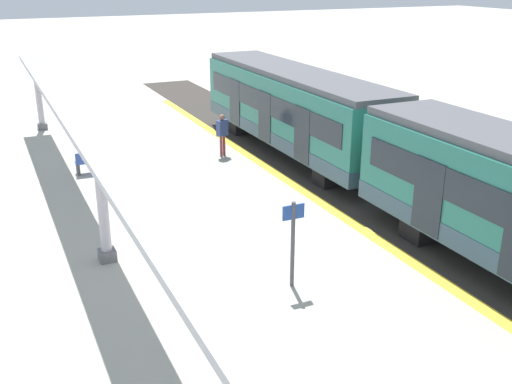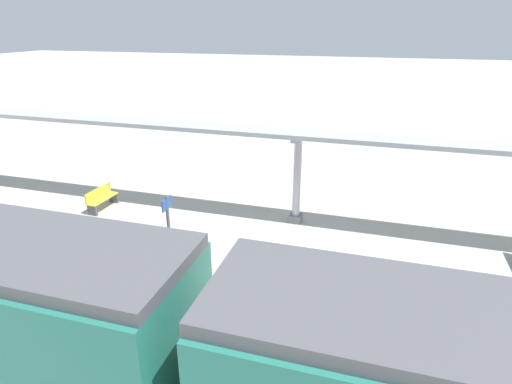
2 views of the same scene
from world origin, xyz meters
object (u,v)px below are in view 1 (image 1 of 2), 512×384
Objects in this scene: platform_info_sign at (293,236)px; canopy_pillar_second at (102,201)px; passenger_waiting_near_edge at (222,130)px; bench_mid_platform at (96,161)px; train_near_carriage at (293,110)px; canopy_pillar_nearest at (38,95)px.

canopy_pillar_second is at bearing -40.38° from platform_info_sign.
canopy_pillar_second reaches higher than passenger_waiting_near_edge.
canopy_pillar_second is 9.90m from passenger_waiting_near_edge.
canopy_pillar_second is 2.22× the size of bench_mid_platform.
train_near_carriage reaches higher than passenger_waiting_near_edge.
canopy_pillar_nearest reaches higher than platform_info_sign.
train_near_carriage reaches higher than canopy_pillar_second.
platform_info_sign is at bearing 62.09° from train_near_carriage.
canopy_pillar_nearest reaches higher than passenger_waiting_near_edge.
passenger_waiting_near_edge is (-6.31, -7.61, -0.60)m from canopy_pillar_second.
train_near_carriage reaches higher than platform_info_sign.
passenger_waiting_near_edge is at bearing -179.58° from bench_mid_platform.
bench_mid_platform is (-1.14, 7.72, -1.25)m from canopy_pillar_nearest.
canopy_pillar_nearest is 18.94m from platform_info_sign.
bench_mid_platform is at bearing -76.04° from platform_info_sign.
canopy_pillar_nearest is 15.29m from canopy_pillar_second.
canopy_pillar_nearest is 1.00× the size of canopy_pillar_second.
passenger_waiting_near_edge is (-5.18, -0.04, 0.65)m from bench_mid_platform.
canopy_pillar_second is 7.76m from bench_mid_platform.
train_near_carriage is at bearing -143.54° from canopy_pillar_second.
train_near_carriage is 3.03m from passenger_waiting_near_edge.
canopy_pillar_nearest is at bearing -90.00° from canopy_pillar_second.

